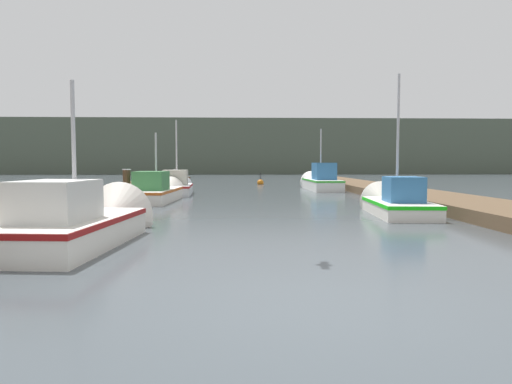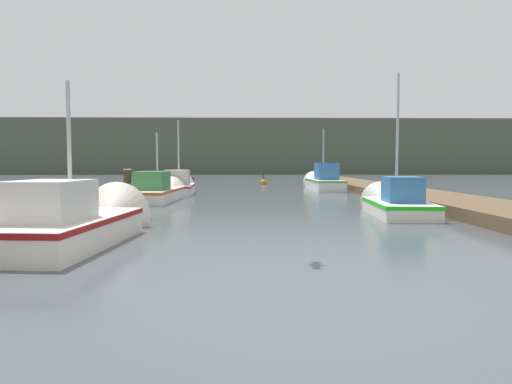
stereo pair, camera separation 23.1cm
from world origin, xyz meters
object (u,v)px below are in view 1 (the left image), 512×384
object	(u,v)px
fishing_boat_2	(157,191)
fishing_boat_1	(395,203)
fishing_boat_0	(82,222)
fishing_boat_4	(320,181)
mooring_piling_2	(127,186)
fishing_boat_3	(177,186)
mooring_piling_0	(176,178)
channel_buoy	(260,183)

from	to	relation	value
fishing_boat_2	fishing_boat_1	bearing A→B (deg)	-28.88
fishing_boat_0	fishing_boat_4	distance (m)	19.82
fishing_boat_1	mooring_piling_2	world-z (taller)	fishing_boat_1
fishing_boat_0	fishing_boat_4	xyz separation A→B (m)	(8.07, 18.11, 0.09)
fishing_boat_3	mooring_piling_0	xyz separation A→B (m)	(-1.20, 8.14, 0.19)
fishing_boat_1	mooring_piling_2	distance (m)	10.16
fishing_boat_2	fishing_boat_3	size ratio (longest dim) A/B	1.14
fishing_boat_0	fishing_boat_1	size ratio (longest dim) A/B	1.01
fishing_boat_2	mooring_piling_0	size ratio (longest dim) A/B	4.45
fishing_boat_0	fishing_boat_1	xyz separation A→B (m)	(8.10, 4.85, -0.05)
mooring_piling_0	channel_buoy	xyz separation A→B (m)	(5.98, 2.33, -0.45)
fishing_boat_2	fishing_boat_0	bearing A→B (deg)	-85.41
fishing_boat_1	mooring_piling_2	size ratio (longest dim) A/B	3.53
fishing_boat_2	channel_buoy	xyz separation A→B (m)	(5.05, 14.61, -0.26)
fishing_boat_0	fishing_boat_2	distance (m)	10.07
fishing_boat_2	fishing_boat_3	bearing A→B (deg)	89.21
fishing_boat_2	mooring_piling_0	world-z (taller)	fishing_boat_2
mooring_piling_2	channel_buoy	bearing A→B (deg)	69.21
fishing_boat_0	fishing_boat_3	xyz separation A→B (m)	(0.01, 14.20, -0.01)
fishing_boat_1	fishing_boat_3	size ratio (longest dim) A/B	1.06
fishing_boat_3	mooring_piling_2	distance (m)	5.56
fishing_boat_4	mooring_piling_2	world-z (taller)	fishing_boat_4
mooring_piling_0	mooring_piling_2	xyz separation A→B (m)	(-0.05, -13.55, 0.10)
fishing_boat_0	mooring_piling_0	xyz separation A→B (m)	(-1.20, 22.35, 0.18)
fishing_boat_0	fishing_boat_3	size ratio (longest dim) A/B	1.07
fishing_boat_0	mooring_piling_2	bearing A→B (deg)	103.14
fishing_boat_0	fishing_boat_4	world-z (taller)	fishing_boat_4
fishing_boat_4	channel_buoy	distance (m)	7.36
fishing_boat_0	fishing_boat_1	bearing A→B (deg)	35.99
fishing_boat_2	mooring_piling_0	distance (m)	12.31
fishing_boat_0	fishing_boat_2	xyz separation A→B (m)	(-0.27, 10.07, -0.00)
channel_buoy	mooring_piling_0	bearing A→B (deg)	-158.67
mooring_piling_0	mooring_piling_2	bearing A→B (deg)	-90.21
fishing_boat_4	fishing_boat_1	bearing A→B (deg)	-90.79
fishing_boat_1	fishing_boat_0	bearing A→B (deg)	-144.56
mooring_piling_2	fishing_boat_3	bearing A→B (deg)	76.93
mooring_piling_0	fishing_boat_1	bearing A→B (deg)	-62.01
fishing_boat_0	mooring_piling_2	size ratio (longest dim) A/B	3.55
fishing_boat_1	channel_buoy	world-z (taller)	fishing_boat_1
fishing_boat_2	fishing_boat_4	xyz separation A→B (m)	(8.34, 8.04, 0.10)
fishing_boat_4	fishing_boat_0	bearing A→B (deg)	-114.95
fishing_boat_0	mooring_piling_2	distance (m)	8.89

